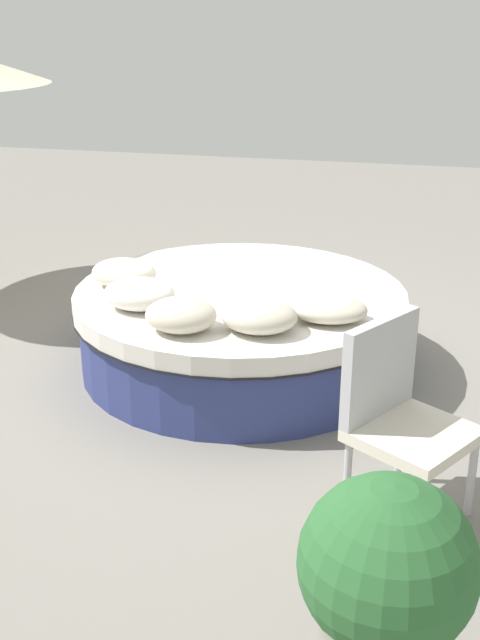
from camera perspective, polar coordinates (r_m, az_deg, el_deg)
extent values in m
plane|color=gray|center=(5.51, 0.00, -3.24)|extent=(16.00, 16.00, 0.00)
cylinder|color=navy|center=(5.42, 0.00, -1.16)|extent=(2.19, 2.19, 0.44)
cylinder|color=black|center=(5.34, 0.00, 0.99)|extent=(2.27, 2.27, 0.02)
cylinder|color=silver|center=(5.32, 0.00, 1.62)|extent=(2.26, 2.26, 0.12)
ellipsoid|color=silver|center=(5.40, -8.49, 3.44)|extent=(0.45, 0.35, 0.19)
ellipsoid|color=white|center=(4.97, -7.38, 1.92)|extent=(0.46, 0.37, 0.20)
ellipsoid|color=beige|center=(4.61, -4.35, 0.38)|extent=(0.43, 0.38, 0.19)
ellipsoid|color=beige|center=(4.59, 1.40, 0.29)|extent=(0.46, 0.39, 0.19)
ellipsoid|color=beige|center=(4.78, 6.36, 0.85)|extent=(0.50, 0.37, 0.15)
cylinder|color=#B7B7BC|center=(4.04, 16.59, -10.98)|extent=(0.04, 0.04, 0.42)
cylinder|color=#B7B7BC|center=(3.71, 13.08, -13.76)|extent=(0.04, 0.04, 0.42)
cylinder|color=#B7B7BC|center=(4.21, 11.62, -8.97)|extent=(0.04, 0.04, 0.42)
cylinder|color=#B7B7BC|center=(3.91, 7.86, -11.39)|extent=(0.04, 0.04, 0.42)
cube|color=silver|center=(3.84, 12.59, -8.21)|extent=(0.70, 0.71, 0.06)
cube|color=#B7B7BC|center=(3.82, 10.19, -3.44)|extent=(0.33, 0.47, 0.50)
sphere|color=#2D6633|center=(2.67, 10.75, -17.11)|extent=(0.59, 0.59, 0.59)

